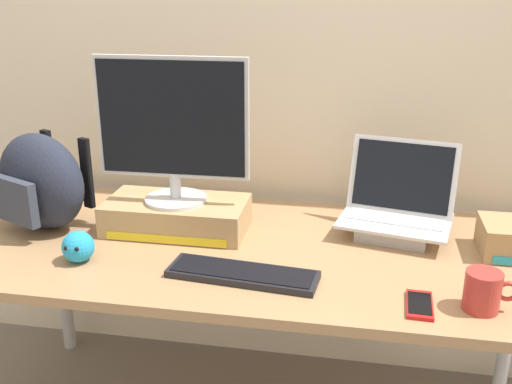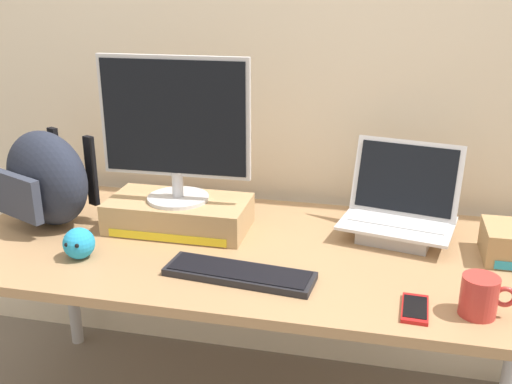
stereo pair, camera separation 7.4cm
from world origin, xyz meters
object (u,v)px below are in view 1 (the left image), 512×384
Objects in this scene: external_keyboard at (243,274)px; cell_phone at (420,305)px; open_laptop at (396,216)px; plush_toy at (78,247)px; coffee_mug at (483,291)px; toner_box_yellow at (177,215)px; desktop_monitor at (172,129)px; messenger_backpack at (41,182)px.

external_keyboard is 3.07× the size of cell_phone.
open_laptop reaches higher than cell_phone.
plush_toy is (-0.93, -0.37, -0.01)m from open_laptop.
coffee_mug is at bearing 0.28° from external_keyboard.
toner_box_yellow is 0.35m from plush_toy.
cell_phone is 0.98m from plush_toy.
cell_phone is at bearing -72.61° from open_laptop.
coffee_mug reaches higher than plush_toy.
desktop_monitor is at bearing 159.15° from coffee_mug.
cell_phone is (0.05, -0.46, -0.05)m from open_laptop.
plush_toy is at bearing -129.22° from desktop_monitor.
cell_phone is at bearing -5.09° from plush_toy.
messenger_backpack is at bearing 135.69° from plush_toy.
desktop_monitor is 0.91m from cell_phone.
messenger_backpack is (-0.44, -0.05, -0.19)m from desktop_monitor.
coffee_mug is at bearing -3.65° from plush_toy.
external_keyboard is at bearing -45.74° from toner_box_yellow.
messenger_backpack is 2.85× the size of cell_phone.
coffee_mug is 1.41× the size of plush_toy.
messenger_backpack is at bearing 167.70° from coffee_mug.
external_keyboard is at bearing -126.41° from open_laptop.
plush_toy is at bearing -20.40° from messenger_backpack.
messenger_backpack reaches higher than external_keyboard.
messenger_backpack is (-1.16, -0.15, 0.10)m from open_laptop.
open_laptop is at bearing 31.25° from messenger_backpack.
messenger_backpack reaches higher than coffee_mug.
open_laptop is 1.00m from plush_toy.
toner_box_yellow reaches higher than plush_toy.
open_laptop is 1.17m from messenger_backpack.
toner_box_yellow is at bearing 90.41° from desktop_monitor.
open_laptop is at bearing 113.94° from coffee_mug.
coffee_mug is 0.16m from cell_phone.
desktop_monitor is 1.21× the size of messenger_backpack.
toner_box_yellow is 1.19× the size of open_laptop.
messenger_backpack is 1.25m from cell_phone.
toner_box_yellow reaches higher than external_keyboard.
messenger_backpack is 1.39m from coffee_mug.
toner_box_yellow is at bearing 139.89° from external_keyboard.
open_laptop is 2.76× the size of cell_phone.
toner_box_yellow is at bearing 30.63° from messenger_backpack.
messenger_backpack is (-0.73, 0.24, 0.15)m from external_keyboard.
open_laptop reaches higher than coffee_mug.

